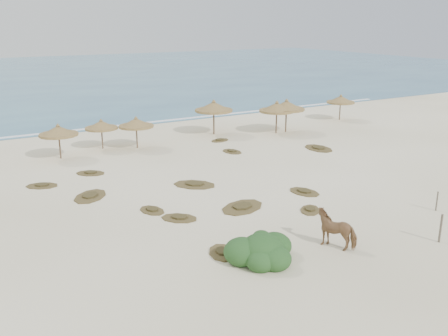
{
  "coord_description": "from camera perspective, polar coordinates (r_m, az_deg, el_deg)",
  "views": [
    {
      "loc": [
        -12.9,
        -19.94,
        9.89
      ],
      "look_at": [
        1.47,
        5.0,
        1.26
      ],
      "focal_mm": 40.0,
      "sensor_mm": 36.0,
      "label": 1
    }
  ],
  "objects": [
    {
      "name": "horse",
      "position": [
        23.15,
        12.8,
        -6.79
      ],
      "size": [
        1.75,
        2.15,
        1.66
      ],
      "primitive_type": "imported",
      "rotation": [
        0.0,
        0.0,
        3.66
      ],
      "color": "olive",
      "rests_on": "ground"
    },
    {
      "name": "scrub_14",
      "position": [
        27.08,
        -8.22,
        -4.79
      ],
      "size": [
        1.44,
        1.87,
        0.16
      ],
      "rotation": [
        0.0,
        0.0,
        1.8
      ],
      "color": "brown",
      "rests_on": "ground"
    },
    {
      "name": "scrub_1",
      "position": [
        29.9,
        -15.04,
        -3.11
      ],
      "size": [
        2.88,
        2.99,
        0.16
      ],
      "rotation": [
        0.0,
        0.0,
        0.88
      ],
      "color": "brown",
      "rests_on": "ground"
    },
    {
      "name": "scrub_6",
      "position": [
        32.65,
        -20.09,
        -1.89
      ],
      "size": [
        2.31,
        2.02,
        0.16
      ],
      "rotation": [
        0.0,
        0.0,
        2.66
      ],
      "color": "brown",
      "rests_on": "ground"
    },
    {
      "name": "palapa_3",
      "position": [
        39.97,
        -10.01,
        5.06
      ],
      "size": [
        3.64,
        3.64,
        2.58
      ],
      "rotation": [
        0.0,
        0.0,
        0.42
      ],
      "color": "brown",
      "rests_on": "ground"
    },
    {
      "name": "scrub_2",
      "position": [
        25.91,
        -5.13,
        -5.69
      ],
      "size": [
        2.25,
        2.23,
        0.16
      ],
      "rotation": [
        0.0,
        0.0,
        2.38
      ],
      "color": "brown",
      "rests_on": "ground"
    },
    {
      "name": "scrub_11",
      "position": [
        22.21,
        -0.22,
        -9.6
      ],
      "size": [
        1.65,
        2.04,
        0.16
      ],
      "rotation": [
        0.0,
        0.0,
        1.26
      ],
      "color": "brown",
      "rests_on": "ground"
    },
    {
      "name": "palapa_6",
      "position": [
        44.86,
        6.05,
        6.86
      ],
      "size": [
        3.84,
        3.84,
        2.96
      ],
      "rotation": [
        0.0,
        0.0,
        0.25
      ],
      "color": "brown",
      "rests_on": "ground"
    },
    {
      "name": "ocean",
      "position": [
        96.32,
        -22.41,
        9.57
      ],
      "size": [
        200.0,
        100.0,
        0.01
      ],
      "primitive_type": "cube",
      "color": "#2A5C7F",
      "rests_on": "ground"
    },
    {
      "name": "scrub_10",
      "position": [
        42.15,
        -0.48,
        3.2
      ],
      "size": [
        1.94,
        1.52,
        0.16
      ],
      "rotation": [
        0.0,
        0.0,
        0.26
      ],
      "color": "brown",
      "rests_on": "ground"
    },
    {
      "name": "scrub_13",
      "position": [
        34.32,
        -15.02,
        -0.55
      ],
      "size": [
        2.3,
        2.18,
        0.16
      ],
      "rotation": [
        0.0,
        0.0,
        2.48
      ],
      "color": "brown",
      "rests_on": "ground"
    },
    {
      "name": "scrub_3",
      "position": [
        30.93,
        -3.39,
        -1.88
      ],
      "size": [
        3.11,
        3.1,
        0.16
      ],
      "rotation": [
        0.0,
        0.0,
        2.36
      ],
      "color": "brown",
      "rests_on": "ground"
    },
    {
      "name": "palapa_5",
      "position": [
        45.45,
        7.16,
        7.04
      ],
      "size": [
        3.31,
        3.31,
        3.05
      ],
      "rotation": [
        0.0,
        0.0,
        0.02
      ],
      "color": "brown",
      "rests_on": "ground"
    },
    {
      "name": "scrub_5",
      "position": [
        40.23,
        10.75,
        2.24
      ],
      "size": [
        1.97,
        2.87,
        0.16
      ],
      "rotation": [
        0.0,
        0.0,
        1.5
      ],
      "color": "brown",
      "rests_on": "ground"
    },
    {
      "name": "scrub_4",
      "position": [
        29.97,
        9.16,
        -2.69
      ],
      "size": [
        1.7,
        2.24,
        0.16
      ],
      "rotation": [
        0.0,
        0.0,
        1.78
      ],
      "color": "brown",
      "rests_on": "ground"
    },
    {
      "name": "scrub_12",
      "position": [
        27.24,
        9.82,
        -4.73
      ],
      "size": [
        1.86,
        1.89,
        0.16
      ],
      "rotation": [
        0.0,
        0.0,
        0.82
      ],
      "color": "brown",
      "rests_on": "ground"
    },
    {
      "name": "fence_post_far",
      "position": [
        29.02,
        23.16,
        -3.5
      ],
      "size": [
        0.09,
        0.09,
        1.08
      ],
      "primitive_type": "cylinder",
      "rotation": [
        0.0,
        0.0,
        -0.11
      ],
      "color": "#615849",
      "rests_on": "ground"
    },
    {
      "name": "fence_post_near",
      "position": [
        25.03,
        23.52,
        -6.34
      ],
      "size": [
        0.12,
        0.12,
        1.37
      ],
      "primitive_type": "cylinder",
      "rotation": [
        0.0,
        0.0,
        -0.18
      ],
      "color": "#615849",
      "rests_on": "ground"
    },
    {
      "name": "palapa_7",
      "position": [
        52.06,
        13.19,
        7.59
      ],
      "size": [
        3.39,
        3.39,
        2.63
      ],
      "rotation": [
        0.0,
        0.0,
        0.24
      ],
      "color": "brown",
      "rests_on": "ground"
    },
    {
      "name": "foam_line",
      "position": [
        48.72,
        -14.0,
        4.49
      ],
      "size": [
        70.0,
        0.6,
        0.01
      ],
      "primitive_type": "cube",
      "color": "white",
      "rests_on": "ground"
    },
    {
      "name": "ground",
      "position": [
        25.72,
        2.74,
        -5.94
      ],
      "size": [
        160.0,
        160.0,
        0.0
      ],
      "primitive_type": "plane",
      "color": "white",
      "rests_on": "ground"
    },
    {
      "name": "bush",
      "position": [
        21.45,
        4.33,
        -9.44
      ],
      "size": [
        3.14,
        2.77,
        1.41
      ],
      "rotation": [
        0.0,
        0.0,
        0.06
      ],
      "color": "#275122",
      "rests_on": "ground"
    },
    {
      "name": "palapa_2",
      "position": [
        40.37,
        -13.86,
        4.76
      ],
      "size": [
        3.08,
        3.08,
        2.41
      ],
      "rotation": [
        0.0,
        0.0,
        0.22
      ],
      "color": "brown",
      "rests_on": "ground"
    },
    {
      "name": "palapa_1",
      "position": [
        38.26,
        -18.41,
        4.0
      ],
      "size": [
        3.1,
        3.1,
        2.63
      ],
      "rotation": [
        0.0,
        0.0,
        0.11
      ],
      "color": "brown",
      "rests_on": "ground"
    },
    {
      "name": "palapa_4",
      "position": [
        44.17,
        -1.18,
        6.97
      ],
      "size": [
        3.99,
        3.99,
        3.13
      ],
      "rotation": [
        0.0,
        0.0,
        -0.22
      ],
      "color": "brown",
      "rests_on": "ground"
    },
    {
      "name": "scrub_7",
      "position": [
        38.57,
        0.93,
        1.92
      ],
      "size": [
        1.41,
        1.97,
        0.16
      ],
      "rotation": [
        0.0,
        0.0,
        1.7
      ],
      "color": "brown",
      "rests_on": "ground"
    },
    {
      "name": "scrub_9",
      "position": [
        27.27,
        2.11,
        -4.46
      ],
      "size": [
        3.28,
        2.73,
        0.16
      ],
      "rotation": [
        0.0,
        0.0,
        0.38
      ],
      "color": "brown",
      "rests_on": "ground"
    }
  ]
}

